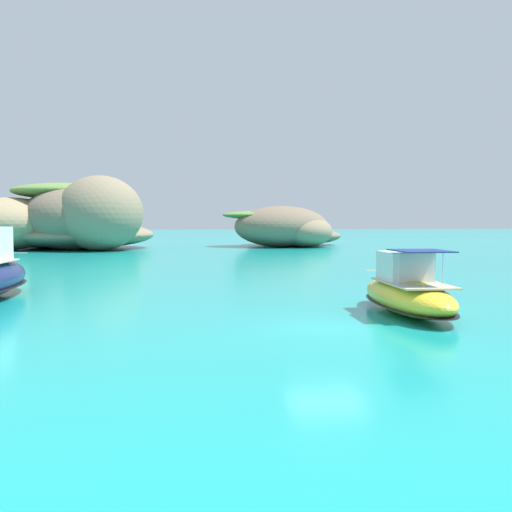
{
  "coord_description": "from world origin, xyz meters",
  "views": [
    {
      "loc": [
        -5.73,
        -19.21,
        3.44
      ],
      "look_at": [
        -0.07,
        12.49,
        1.58
      ],
      "focal_mm": 44.27,
      "sensor_mm": 36.0,
      "label": 1
    }
  ],
  "objects": [
    {
      "name": "ground_plane",
      "position": [
        0.0,
        0.0,
        0.0
      ],
      "size": [
        400.0,
        400.0,
        0.0
      ],
      "primitive_type": "plane",
      "color": "teal"
    },
    {
      "name": "motorboat_yellow",
      "position": [
        3.76,
        2.41,
        0.76
      ],
      "size": [
        2.89,
        7.78,
        2.39
      ],
      "color": "yellow",
      "rests_on": "ground"
    },
    {
      "name": "islet_large",
      "position": [
        -14.64,
        57.07,
        3.18
      ],
      "size": [
        26.33,
        25.99,
        8.3
      ],
      "color": "#84755B",
      "rests_on": "ground"
    },
    {
      "name": "islet_small",
      "position": [
        12.52,
        59.96,
        2.19
      ],
      "size": [
        18.25,
        19.67,
        5.14
      ],
      "color": "#756651",
      "rests_on": "ground"
    }
  ]
}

